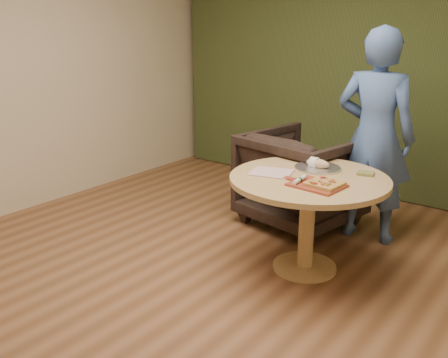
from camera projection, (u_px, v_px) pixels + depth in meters
The scene contains 12 objects.
room_shell at pixel (188, 97), 3.05m from camera, with size 5.04×6.04×2.84m.
curtain at pixel (370, 65), 5.25m from camera, with size 4.80×0.14×2.78m, color #2F3C1B.
pedestal_table at pixel (308, 195), 3.71m from camera, with size 1.18×1.18×0.75m.
pizza_paddle at pixel (315, 185), 3.46m from camera, with size 0.46×0.31×0.01m.
flatbread_pizza at pixel (325, 184), 3.43m from camera, with size 0.24×0.24×0.04m.
cutlery_roll at pixel (300, 180), 3.50m from camera, with size 0.04×0.20×0.03m.
newspaper at pixel (271, 173), 3.75m from camera, with size 0.30×0.25×0.01m, color white.
serving_tray at pixel (318, 168), 3.86m from camera, with size 0.36×0.36×0.02m.
bread_roll at pixel (317, 163), 3.86m from camera, with size 0.19×0.09×0.09m.
green_packet at pixel (365, 173), 3.71m from camera, with size 0.12×0.10×0.02m, color #5B632C.
armchair at pixel (303, 174), 4.64m from camera, with size 0.94×0.88×0.97m, color black.
person_standing at pixel (374, 137), 4.19m from camera, with size 0.66×0.44×1.82m, color #42619C.
Camera 1 is at (2.03, -2.30, 1.85)m, focal length 40.00 mm.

